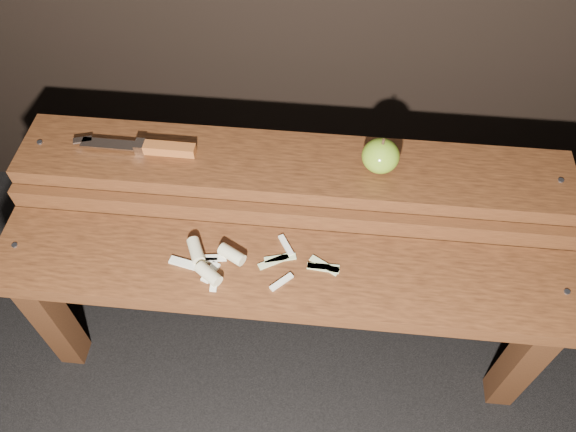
# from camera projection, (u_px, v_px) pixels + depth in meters

# --- Properties ---
(ground) EXTENTS (60.00, 60.00, 0.00)m
(ground) POSITION_uv_depth(u_px,v_px,m) (286.00, 336.00, 1.50)
(ground) COLOR black
(bench_front_tier) EXTENTS (1.20, 0.20, 0.42)m
(bench_front_tier) POSITION_uv_depth(u_px,v_px,m) (282.00, 289.00, 1.18)
(bench_front_tier) COLOR #391D0E
(bench_front_tier) RESTS_ON ground
(bench_rear_tier) EXTENTS (1.20, 0.21, 0.50)m
(bench_rear_tier) POSITION_uv_depth(u_px,v_px,m) (293.00, 189.00, 1.27)
(bench_rear_tier) COLOR #391D0E
(bench_rear_tier) RESTS_ON ground
(apple) EXTENTS (0.08, 0.08, 0.08)m
(apple) POSITION_uv_depth(u_px,v_px,m) (381.00, 156.00, 1.16)
(apple) COLOR olive
(apple) RESTS_ON bench_rear_tier
(knife) EXTENTS (0.27, 0.04, 0.02)m
(knife) POSITION_uv_depth(u_px,v_px,m) (154.00, 148.00, 1.21)
(knife) COLOR #964C20
(knife) RESTS_ON bench_rear_tier
(apple_scraps) EXTENTS (0.35, 0.15, 0.03)m
(apple_scraps) POSITION_uv_depth(u_px,v_px,m) (225.00, 261.00, 1.13)
(apple_scraps) COLOR beige
(apple_scraps) RESTS_ON bench_front_tier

